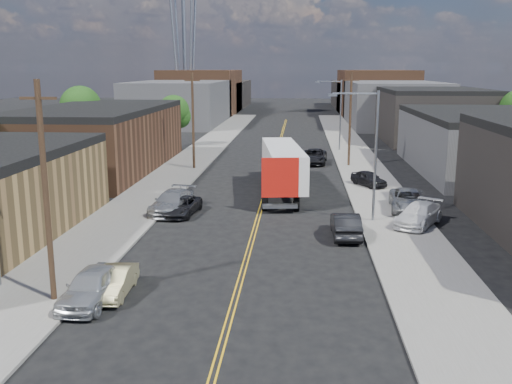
% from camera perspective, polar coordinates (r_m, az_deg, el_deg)
% --- Properties ---
extents(ground, '(260.00, 260.00, 0.00)m').
position_cam_1_polar(ground, '(74.38, 2.16, 4.21)').
color(ground, black).
rests_on(ground, ground).
extents(centerline, '(0.32, 120.00, 0.01)m').
position_cam_1_polar(centerline, '(59.58, 1.58, 2.19)').
color(centerline, gold).
rests_on(centerline, ground).
extents(sidewalk_left, '(5.00, 140.00, 0.15)m').
position_cam_1_polar(sidewalk_left, '(60.77, -7.41, 2.36)').
color(sidewalk_left, slate).
rests_on(sidewalk_left, ground).
extents(sidewalk_right, '(5.00, 140.00, 0.15)m').
position_cam_1_polar(sidewalk_right, '(59.87, 10.71, 2.10)').
color(sidewalk_right, slate).
rests_on(sidewalk_right, ground).
extents(warehouse_brown, '(12.00, 26.00, 6.60)m').
position_cam_1_polar(warehouse_brown, '(61.67, -15.47, 5.19)').
color(warehouse_brown, '#503120').
rests_on(warehouse_brown, ground).
extents(industrial_right_b, '(14.00, 24.00, 6.10)m').
position_cam_1_polar(industrial_right_b, '(63.02, 22.12, 4.65)').
color(industrial_right_b, '#39393B').
rests_on(industrial_right_b, ground).
extents(industrial_right_c, '(14.00, 22.00, 7.60)m').
position_cam_1_polar(industrial_right_c, '(87.95, 17.10, 7.42)').
color(industrial_right_c, black).
rests_on(industrial_right_c, ground).
extents(skyline_left_a, '(16.00, 30.00, 8.00)m').
position_cam_1_polar(skyline_left_a, '(111.16, -7.57, 8.86)').
color(skyline_left_a, '#39393B').
rests_on(skyline_left_a, ground).
extents(skyline_right_a, '(16.00, 30.00, 8.00)m').
position_cam_1_polar(skyline_right_a, '(110.12, 13.50, 8.60)').
color(skyline_right_a, '#39393B').
rests_on(skyline_right_a, ground).
extents(skyline_left_b, '(16.00, 26.00, 10.00)m').
position_cam_1_polar(skyline_left_b, '(135.64, -5.39, 9.93)').
color(skyline_left_b, '#503120').
rests_on(skyline_left_b, ground).
extents(skyline_right_b, '(16.00, 26.00, 10.00)m').
position_cam_1_polar(skyline_right_b, '(134.79, 11.88, 9.71)').
color(skyline_right_b, '#503120').
rests_on(skyline_right_b, ground).
extents(skyline_left_c, '(16.00, 40.00, 7.00)m').
position_cam_1_polar(skyline_left_c, '(155.44, -4.12, 9.70)').
color(skyline_left_c, black).
rests_on(skyline_left_c, ground).
extents(skyline_right_c, '(16.00, 40.00, 7.00)m').
position_cam_1_polar(skyline_right_c, '(154.70, 10.91, 9.50)').
color(skyline_right_c, black).
rests_on(skyline_right_c, ground).
extents(streetlight_near, '(3.39, 0.25, 9.00)m').
position_cam_1_polar(streetlight_near, '(39.21, 11.33, 4.55)').
color(streetlight_near, gray).
rests_on(streetlight_near, ground).
extents(streetlight_far, '(3.39, 0.25, 9.00)m').
position_cam_1_polar(streetlight_far, '(73.92, 8.15, 8.19)').
color(streetlight_far, gray).
rests_on(streetlight_far, ground).
extents(utility_pole_left_near, '(1.60, 0.26, 10.00)m').
position_cam_1_polar(utility_pole_left_near, '(26.59, -20.29, 0.00)').
color(utility_pole_left_near, black).
rests_on(utility_pole_left_near, ground).
extents(utility_pole_left_far, '(1.60, 0.26, 10.00)m').
position_cam_1_polar(utility_pole_left_far, '(59.86, -6.32, 7.13)').
color(utility_pole_left_far, black).
rests_on(utility_pole_left_far, ground).
extents(utility_pole_right, '(1.60, 0.26, 10.00)m').
position_cam_1_polar(utility_pole_right, '(62.05, 9.39, 7.22)').
color(utility_pole_right, black).
rests_on(utility_pole_right, ground).
extents(tree_left_mid, '(5.10, 5.04, 8.37)m').
position_cam_1_polar(tree_left_mid, '(73.81, -17.07, 7.90)').
color(tree_left_mid, black).
rests_on(tree_left_mid, ground).
extents(tree_left_far, '(4.35, 4.20, 6.97)m').
position_cam_1_polar(tree_left_far, '(77.66, -8.19, 7.82)').
color(tree_left_far, black).
rests_on(tree_left_far, ground).
extents(semi_truck, '(4.23, 16.10, 4.14)m').
position_cam_1_polar(semi_truck, '(49.00, 2.75, 2.78)').
color(semi_truck, silver).
rests_on(semi_truck, ground).
extents(car_left_a, '(2.13, 4.82, 1.61)m').
position_cam_1_polar(car_left_a, '(27.11, -16.10, -9.04)').
color(car_left_a, '#B9BCBF').
rests_on(car_left_a, ground).
extents(car_left_b, '(1.48, 3.96, 1.29)m').
position_cam_1_polar(car_left_b, '(27.85, -13.95, -8.70)').
color(car_left_b, tan).
rests_on(car_left_b, ground).
extents(car_left_c, '(2.69, 4.93, 1.31)m').
position_cam_1_polar(car_left_c, '(41.67, -7.56, -1.41)').
color(car_left_c, black).
rests_on(car_left_c, ground).
extents(car_left_d, '(3.02, 5.86, 1.63)m').
position_cam_1_polar(car_left_d, '(42.34, -8.36, -0.99)').
color(car_left_d, '#979A9C').
rests_on(car_left_d, ground).
extents(car_right_oncoming, '(1.76, 4.78, 1.57)m').
position_cam_1_polar(car_right_oncoming, '(36.39, 8.96, -3.26)').
color(car_right_oncoming, black).
rests_on(car_right_oncoming, ground).
extents(car_right_lot_a, '(3.08, 5.80, 1.55)m').
position_cam_1_polar(car_right_lot_a, '(43.42, 15.00, -0.80)').
color(car_right_lot_a, '#9A9D9F').
rests_on(car_right_lot_a, sidewalk_right).
extents(car_right_lot_b, '(4.31, 5.39, 1.46)m').
position_cam_1_polar(car_right_lot_b, '(39.61, 15.96, -2.17)').
color(car_right_lot_b, white).
rests_on(car_right_lot_b, sidewalk_right).
extents(car_right_lot_c, '(3.30, 4.21, 1.34)m').
position_cam_1_polar(car_right_lot_c, '(51.80, 11.20, 1.34)').
color(car_right_lot_c, black).
rests_on(car_right_lot_c, sidewalk_right).
extents(car_ahead_truck, '(3.16, 5.99, 1.60)m').
position_cam_1_polar(car_ahead_truck, '(63.94, 5.83, 3.55)').
color(car_ahead_truck, black).
rests_on(car_ahead_truck, ground).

